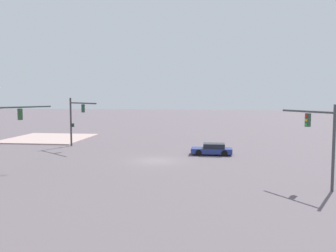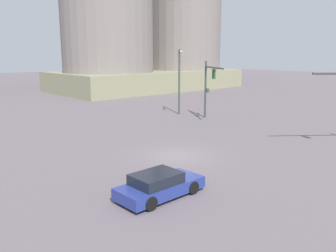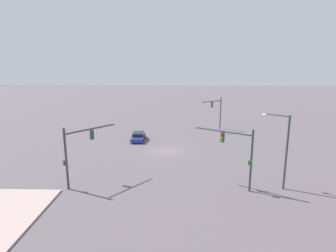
{
  "view_description": "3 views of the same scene",
  "coord_description": "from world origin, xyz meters",
  "px_view_note": "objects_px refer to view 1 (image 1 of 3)",
  "views": [
    {
      "loc": [
        -5.61,
        34.8,
        6.46
      ],
      "look_at": [
        -0.92,
        -1.6,
        3.25
      ],
      "focal_mm": 39.5,
      "sensor_mm": 36.0,
      "label": 1
    },
    {
      "loc": [
        -15.44,
        -16.02,
        6.64
      ],
      "look_at": [
        1.13,
        2.13,
        1.54
      ],
      "focal_mm": 37.22,
      "sensor_mm": 36.0,
      "label": 2
    },
    {
      "loc": [
        36.69,
        1.32,
        11.71
      ],
      "look_at": [
        -1.14,
        0.4,
        3.22
      ],
      "focal_mm": 30.11,
      "sensor_mm": 36.0,
      "label": 3
    }
  ],
  "objects_px": {
    "sedan_car_approaching": "(212,149)",
    "traffic_signal_opposite_side": "(1,126)",
    "traffic_signal_near_corner": "(76,115)",
    "traffic_signal_cross_street": "(321,133)"
  },
  "relations": [
    {
      "from": "traffic_signal_near_corner",
      "to": "traffic_signal_cross_street",
      "type": "xyz_separation_m",
      "value": [
        -23.9,
        16.74,
        -0.08
      ]
    },
    {
      "from": "traffic_signal_cross_street",
      "to": "traffic_signal_opposite_side",
      "type": "bearing_deg",
      "value": 49.88
    },
    {
      "from": "sedan_car_approaching",
      "to": "traffic_signal_cross_street",
      "type": "bearing_deg",
      "value": 119.22
    },
    {
      "from": "traffic_signal_cross_street",
      "to": "traffic_signal_near_corner",
      "type": "bearing_deg",
      "value": 18.45
    },
    {
      "from": "traffic_signal_opposite_side",
      "to": "traffic_signal_cross_street",
      "type": "bearing_deg",
      "value": -60.4
    },
    {
      "from": "traffic_signal_near_corner",
      "to": "traffic_signal_cross_street",
      "type": "relative_size",
      "value": 1.03
    },
    {
      "from": "traffic_signal_opposite_side",
      "to": "sedan_car_approaching",
      "type": "distance_m",
      "value": 20.63
    },
    {
      "from": "traffic_signal_cross_street",
      "to": "sedan_car_approaching",
      "type": "bearing_deg",
      "value": -6.81
    },
    {
      "from": "sedan_car_approaching",
      "to": "traffic_signal_near_corner",
      "type": "bearing_deg",
      "value": -13.1
    },
    {
      "from": "sedan_car_approaching",
      "to": "traffic_signal_opposite_side",
      "type": "bearing_deg",
      "value": 34.08
    }
  ]
}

